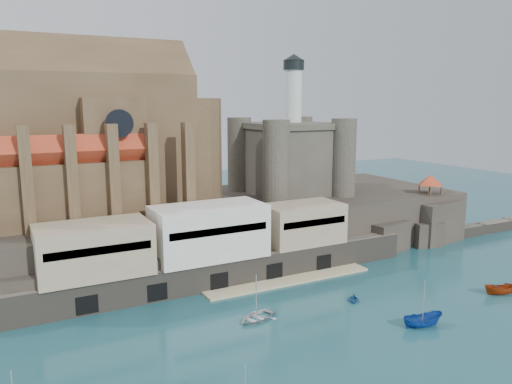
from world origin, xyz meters
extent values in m
plane|color=#194952|center=(0.00, 0.00, 0.00)|extent=(300.00, 300.00, 0.00)
cube|color=#28231E|center=(0.00, 40.00, 5.00)|extent=(100.00, 34.00, 10.00)
cube|color=#28231E|center=(-38.00, 23.50, 3.00)|extent=(9.00, 5.00, 6.00)
cube|color=#28231E|center=(-22.00, 23.50, 3.00)|extent=(9.00, 5.00, 6.00)
cube|color=#28231E|center=(-5.00, 23.50, 3.00)|extent=(9.00, 5.00, 6.00)
cube|color=#28231E|center=(12.00, 23.50, 3.00)|extent=(9.00, 5.00, 6.00)
cube|color=#28231E|center=(28.00, 23.50, 3.00)|extent=(9.00, 5.00, 6.00)
cube|color=#5D554A|center=(-8.00, 22.50, 2.25)|extent=(70.00, 6.00, 4.50)
cube|color=#C6B384|center=(2.00, 18.00, 0.15)|extent=(30.00, 4.00, 0.40)
cube|color=black|center=(-30.00, 19.60, 1.60)|extent=(3.00, 0.40, 2.60)
cube|color=black|center=(-20.00, 19.60, 1.60)|extent=(3.00, 0.40, 2.60)
cube|color=black|center=(-10.00, 19.60, 1.60)|extent=(3.00, 0.40, 2.60)
cube|color=black|center=(0.00, 19.60, 1.60)|extent=(3.00, 0.40, 2.60)
cube|color=black|center=(10.00, 19.60, 1.60)|extent=(3.00, 0.40, 2.60)
cube|color=tan|center=(-28.00, 23.50, 8.25)|extent=(16.00, 9.00, 7.50)
cube|color=silver|center=(-10.00, 23.50, 8.75)|extent=(18.00, 9.00, 8.50)
cube|color=tan|center=(8.00, 23.50, 8.00)|extent=(14.00, 8.00, 7.00)
cube|color=#4F3B25|center=(-26.00, 42.00, 22.00)|extent=(38.00, 14.00, 24.00)
cube|color=#4F3B25|center=(-26.00, 42.00, 34.00)|extent=(38.00, 13.01, 13.01)
cylinder|color=#4F3B25|center=(-7.00, 42.00, 20.00)|extent=(14.00, 14.00, 20.00)
cube|color=#4F3B25|center=(-22.00, 42.00, 20.00)|extent=(10.00, 20.00, 20.00)
cube|color=#4F3B25|center=(-30.00, 32.50, 15.00)|extent=(28.00, 5.00, 10.00)
cube|color=#4F3B25|center=(-30.00, 51.50, 15.00)|extent=(28.00, 5.00, 10.00)
cube|color=#BA391F|center=(-30.00, 32.50, 21.60)|extent=(28.00, 5.66, 5.66)
cube|color=#BA391F|center=(-30.00, 51.50, 21.60)|extent=(28.00, 5.66, 5.66)
cylinder|color=black|center=(-22.00, 29.95, 26.00)|extent=(4.40, 0.30, 4.40)
cube|color=#4F3B25|center=(-35.80, 29.50, 18.00)|extent=(1.60, 2.20, 16.00)
cube|color=#4F3B25|center=(-29.60, 29.50, 18.00)|extent=(1.60, 2.20, 16.00)
cube|color=#4F3B25|center=(-23.40, 29.50, 18.00)|extent=(1.60, 2.20, 16.00)
cube|color=#4F3B25|center=(-17.20, 29.50, 18.00)|extent=(1.60, 2.20, 16.00)
cube|color=#4F3B25|center=(-11.00, 29.50, 18.00)|extent=(1.60, 2.20, 16.00)
cube|color=#413D33|center=(16.00, 41.00, 17.00)|extent=(16.00, 16.00, 14.00)
cube|color=#413D33|center=(16.00, 41.00, 24.40)|extent=(17.00, 17.00, 1.20)
cylinder|color=#413D33|center=(8.00, 33.00, 18.00)|extent=(5.20, 5.20, 16.00)
cylinder|color=#413D33|center=(24.00, 33.00, 18.00)|extent=(5.20, 5.20, 16.00)
cylinder|color=#413D33|center=(8.00, 49.00, 18.00)|extent=(5.20, 5.20, 16.00)
cylinder|color=#413D33|center=(24.00, 49.00, 18.00)|extent=(5.20, 5.20, 16.00)
cylinder|color=silver|center=(18.00, 43.00, 30.00)|extent=(3.60, 3.60, 12.00)
cylinder|color=black|center=(18.00, 43.00, 37.00)|extent=(4.40, 4.40, 2.00)
cone|color=black|center=(18.00, 43.00, 38.60)|extent=(4.60, 4.60, 1.40)
cube|color=#28231E|center=(42.00, 26.00, 4.35)|extent=(12.00, 10.00, 8.70)
cube|color=#28231E|center=(38.00, 23.00, 2.50)|extent=(6.00, 5.00, 5.00)
cube|color=#28231E|center=(47.00, 28.00, 3.00)|extent=(5.00, 4.00, 6.00)
cube|color=#4F3B25|center=(42.00, 26.00, 8.85)|extent=(4.20, 4.20, 0.30)
cylinder|color=#4F3B25|center=(40.40, 24.40, 10.30)|extent=(0.36, 0.36, 3.20)
cylinder|color=#4F3B25|center=(43.60, 24.40, 10.30)|extent=(0.36, 0.36, 3.20)
cylinder|color=#4F3B25|center=(40.40, 27.60, 10.30)|extent=(0.36, 0.36, 3.20)
cylinder|color=#4F3B25|center=(43.60, 27.60, 10.30)|extent=(0.36, 0.36, 3.20)
pyramid|color=#BA391F|center=(42.00, 26.00, 13.00)|extent=(6.40, 6.40, 2.20)
cube|color=#5D554A|center=(66.00, 24.00, 0.00)|extent=(40.00, 3.00, 2.40)
imported|color=navy|center=(8.58, -4.77, 0.00)|extent=(2.62, 2.57, 5.69)
imported|color=#8E2D0A|center=(27.65, -2.17, 0.00)|extent=(2.51, 2.48, 5.14)
imported|color=silver|center=(-9.82, 7.48, 0.00)|extent=(2.62, 4.42, 5.96)
imported|color=#1A4E94|center=(6.04, 6.32, 0.00)|extent=(2.81, 2.69, 2.81)
camera|label=1|loc=(-39.80, -49.05, 29.26)|focal=35.00mm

